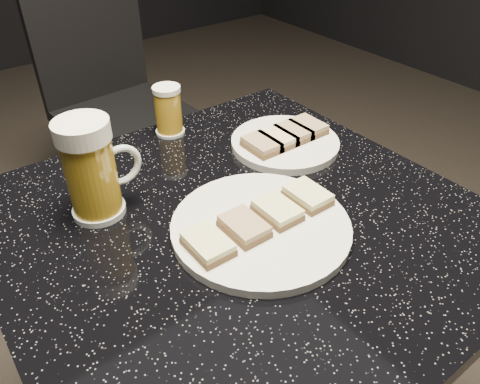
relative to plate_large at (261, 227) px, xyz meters
The scene contains 8 objects.
plate_large is the anchor object (origin of this frame).
plate_small 0.25m from the plate_large, 40.54° to the left, with size 0.21×0.21×0.01m, color white.
table 0.25m from the plate_large, 100.23° to the left, with size 0.70×0.70×0.75m.
beer_mug 0.26m from the plate_large, 132.79° to the left, with size 0.12×0.08×0.16m.
beer_tumbler 0.35m from the plate_large, 82.65° to the left, with size 0.06×0.06×0.10m.
chair 1.15m from the plate_large, 78.46° to the left, with size 0.44×0.44×0.87m.
canapes_on_plate_large 0.02m from the plate_large, behind, with size 0.24×0.07×0.02m.
canapes_on_plate_small 0.25m from the plate_large, 40.54° to the left, with size 0.16×0.07×0.02m.
Camera 1 is at (-0.33, -0.45, 1.20)m, focal length 35.00 mm.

